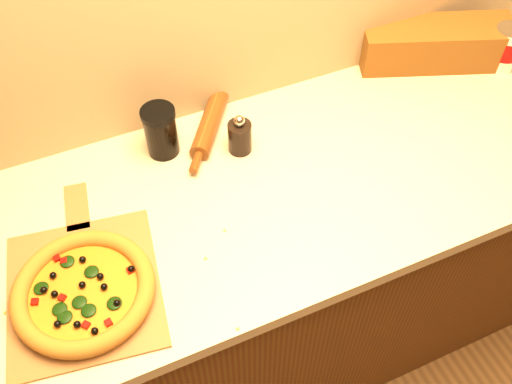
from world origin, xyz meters
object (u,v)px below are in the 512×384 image
(pizza_peel, at_px, (84,284))
(rolling_pin, at_px, (211,120))
(pepper_grinder, at_px, (240,136))
(dark_jar, at_px, (161,131))
(coffee_canister, at_px, (506,47))
(pizza, at_px, (84,291))

(pizza_peel, distance_m, rolling_pin, 0.56)
(pepper_grinder, bearing_deg, dark_jar, 157.50)
(coffee_canister, relative_size, dark_jar, 0.91)
(pizza, distance_m, rolling_pin, 0.58)
(coffee_canister, bearing_deg, rolling_pin, 173.41)
(pepper_grinder, xyz_separation_m, dark_jar, (-0.19, 0.08, 0.02))
(pepper_grinder, distance_m, rolling_pin, 0.12)
(pepper_grinder, bearing_deg, rolling_pin, 109.79)
(pizza_peel, xyz_separation_m, pepper_grinder, (0.47, 0.24, 0.04))
(coffee_canister, xyz_separation_m, dark_jar, (-1.04, 0.07, 0.00))
(rolling_pin, bearing_deg, dark_jar, -167.52)
(coffee_canister, distance_m, dark_jar, 1.04)
(pizza_peel, xyz_separation_m, rolling_pin, (0.43, 0.35, 0.02))
(pizza, distance_m, coffee_canister, 1.36)
(pizza_peel, bearing_deg, pepper_grinder, 35.50)
(coffee_canister, bearing_deg, dark_jar, 176.10)
(pizza, distance_m, dark_jar, 0.46)
(pizza_peel, distance_m, dark_jar, 0.43)
(pizza_peel, height_order, pizza, pizza)
(dark_jar, bearing_deg, pepper_grinder, -22.50)
(rolling_pin, bearing_deg, pizza, -138.73)
(rolling_pin, xyz_separation_m, dark_jar, (-0.15, -0.03, 0.05))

